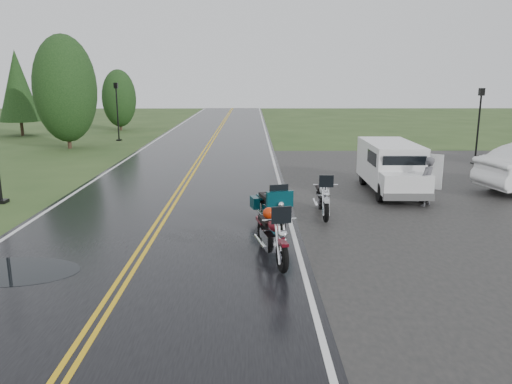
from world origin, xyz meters
TOP-DOWN VIEW (x-y plane):
  - ground at (0.00, 0.00)m, footprint 120.00×120.00m
  - road at (0.00, 10.00)m, footprint 8.00×100.00m
  - parking_pad at (11.00, 5.00)m, footprint 14.00×24.00m
  - motorcycle_red at (3.32, -1.68)m, footprint 1.35×2.52m
  - motorcycle_teal at (3.43, 1.05)m, footprint 1.39×2.41m
  - motorcycle_silver at (4.82, 2.16)m, footprint 0.87×2.29m
  - van_white at (7.05, 4.69)m, footprint 1.87×4.79m
  - person_at_van at (8.41, 4.18)m, footprint 0.69×0.69m
  - lamp_post_far_left at (-6.33, 22.21)m, footprint 0.34×0.34m
  - lamp_post_far_right at (13.67, 12.43)m, footprint 0.32×0.32m
  - tree_left_mid at (-8.32, 18.42)m, footprint 3.65×3.65m
  - tree_left_far at (-8.00, 29.28)m, footprint 2.70×2.70m
  - pine_left_far at (-14.30, 25.43)m, footprint 2.89×2.89m

SIDE VIEW (x-z plane):
  - ground at x=0.00m, z-range 0.00..0.00m
  - parking_pad at x=11.00m, z-range 0.00..0.03m
  - road at x=0.00m, z-range 0.00..0.04m
  - motorcycle_teal at x=3.43m, z-range 0.00..1.34m
  - motorcycle_silver at x=4.82m, z-range 0.00..1.35m
  - motorcycle_red at x=3.32m, z-range 0.00..1.41m
  - person_at_van at x=8.41m, z-range 0.00..1.62m
  - van_white at x=7.05m, z-range 0.00..1.87m
  - lamp_post_far_right at x=13.67m, z-range 0.00..3.73m
  - lamp_post_far_left at x=-6.33m, z-range 0.00..3.91m
  - tree_left_far at x=-8.00m, z-range 0.00..4.16m
  - tree_left_mid at x=-8.32m, z-range 0.00..5.71m
  - pine_left_far at x=-14.30m, z-range 0.00..6.03m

